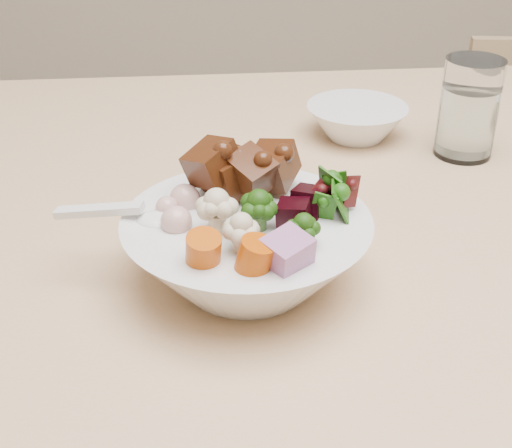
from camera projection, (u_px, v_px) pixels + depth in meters
name	position (u px, v px, depth m)	size (l,w,h in m)	color
food_bowl	(249.00, 245.00, 0.64)	(0.22, 0.22, 0.12)	white
soup_spoon	(144.00, 218.00, 0.63)	(0.12, 0.05, 0.02)	white
water_glass	(468.00, 112.00, 0.87)	(0.07, 0.07, 0.12)	white
side_bowl	(356.00, 122.00, 0.94)	(0.13, 0.13, 0.04)	white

